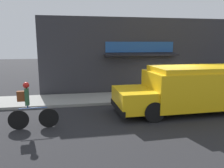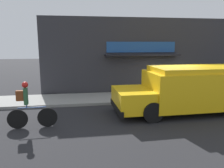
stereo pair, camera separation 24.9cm
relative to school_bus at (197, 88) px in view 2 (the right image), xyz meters
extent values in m
plane|color=#232326|center=(-0.40, 1.60, -1.07)|extent=(70.00, 70.00, 0.00)
cube|color=gray|center=(-0.40, 2.76, -1.00)|extent=(28.00, 2.30, 0.14)
cube|color=#2D2D33|center=(-0.40, 4.07, 1.19)|extent=(13.82, 0.18, 4.51)
cube|color=#1E4C93|center=(-1.42, 3.96, 1.73)|extent=(4.18, 0.05, 0.62)
cube|color=black|center=(-1.42, 3.63, 1.28)|extent=(4.38, 0.70, 0.10)
cube|color=yellow|center=(0.40, 0.01, -0.02)|extent=(5.27, 2.36, 1.53)
cube|color=yellow|center=(-2.94, -0.07, -0.36)|extent=(1.51, 2.09, 0.84)
cube|color=yellow|center=(0.40, 0.01, 0.85)|extent=(4.85, 2.17, 0.20)
cube|color=black|center=(-3.63, -0.09, -0.68)|extent=(0.17, 2.19, 0.24)
cube|color=red|center=(-1.07, 1.34, 0.06)|extent=(0.03, 0.44, 0.44)
cylinder|color=black|center=(-2.43, 0.90, -0.66)|extent=(0.81, 0.28, 0.81)
cylinder|color=black|center=(-2.38, -1.02, -0.66)|extent=(0.81, 0.28, 0.81)
cylinder|color=black|center=(1.71, 1.00, -0.66)|extent=(0.81, 0.28, 0.81)
cylinder|color=black|center=(-6.33, -0.85, -0.71)|extent=(0.71, 0.06, 0.71)
cylinder|color=black|center=(-7.36, -0.89, -0.71)|extent=(0.71, 0.06, 0.71)
cylinder|color=#234793|center=(-6.84, -0.87, -0.31)|extent=(0.98, 0.07, 0.04)
cylinder|color=#234793|center=(-7.02, -0.88, -0.25)|extent=(0.04, 0.04, 0.12)
cube|color=#2D5B38|center=(-7.02, -0.88, 0.11)|extent=(0.13, 0.20, 0.60)
sphere|color=red|center=(-7.02, -0.88, 0.53)|extent=(0.21, 0.21, 0.21)
cube|color=brown|center=(-7.21, -0.88, 0.14)|extent=(0.26, 0.15, 0.36)
cylinder|color=slate|center=(2.81, 3.15, -0.46)|extent=(0.50, 0.50, 0.95)
cylinder|color=black|center=(2.81, 3.15, 0.04)|extent=(0.51, 0.51, 0.04)
camera|label=1|loc=(-5.42, -8.68, 1.95)|focal=35.00mm
camera|label=2|loc=(-5.18, -8.72, 1.95)|focal=35.00mm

